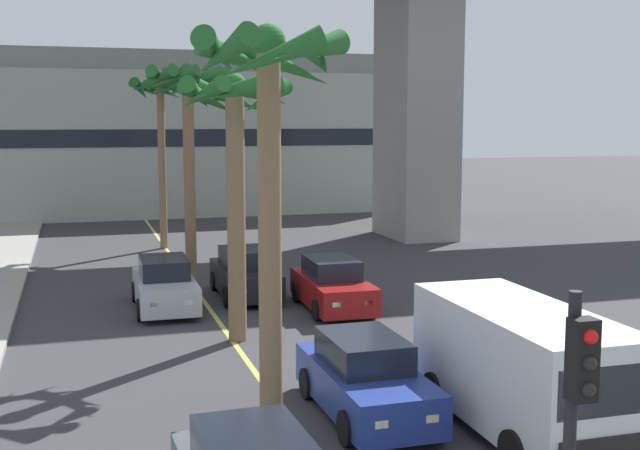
{
  "coord_description": "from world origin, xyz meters",
  "views": [
    {
      "loc": [
        -3.77,
        1.57,
        5.74
      ],
      "look_at": [
        0.0,
        14.0,
        4.04
      ],
      "focal_mm": 45.44,
      "sensor_mm": 36.0,
      "label": 1
    }
  ],
  "objects_px": {
    "palm_tree_farthest_median": "(187,104)",
    "palm_tree_far_median": "(268,118)",
    "car_queue_second": "(245,275)",
    "palm_tree_mid_median": "(235,132)",
    "delivery_van": "(521,366)",
    "car_queue_third": "(332,286)",
    "palm_tree_near_median": "(161,104)",
    "car_queue_fifth": "(365,379)",
    "car_queue_fourth": "(165,286)"
  },
  "relations": [
    {
      "from": "palm_tree_near_median",
      "to": "palm_tree_farthest_median",
      "type": "xyz_separation_m",
      "value": [
        0.17,
        -7.28,
        -0.12
      ]
    },
    {
      "from": "car_queue_second",
      "to": "delivery_van",
      "type": "xyz_separation_m",
      "value": [
        2.46,
        -12.88,
        0.57
      ]
    },
    {
      "from": "delivery_van",
      "to": "palm_tree_mid_median",
      "type": "height_order",
      "value": "palm_tree_mid_median"
    },
    {
      "from": "car_queue_fifth",
      "to": "palm_tree_far_median",
      "type": "relative_size",
      "value": 0.56
    },
    {
      "from": "palm_tree_near_median",
      "to": "palm_tree_far_median",
      "type": "xyz_separation_m",
      "value": [
        -0.47,
        -22.49,
        -0.64
      ]
    },
    {
      "from": "car_queue_fifth",
      "to": "palm_tree_mid_median",
      "type": "height_order",
      "value": "palm_tree_mid_median"
    },
    {
      "from": "car_queue_fourth",
      "to": "palm_tree_farthest_median",
      "type": "distance_m",
      "value": 7.33
    },
    {
      "from": "car_queue_second",
      "to": "delivery_van",
      "type": "height_order",
      "value": "delivery_van"
    },
    {
      "from": "car_queue_second",
      "to": "palm_tree_near_median",
      "type": "bearing_deg",
      "value": 97.66
    },
    {
      "from": "car_queue_third",
      "to": "delivery_van",
      "type": "relative_size",
      "value": 0.79
    },
    {
      "from": "car_queue_second",
      "to": "car_queue_third",
      "type": "height_order",
      "value": "same"
    },
    {
      "from": "palm_tree_mid_median",
      "to": "palm_tree_far_median",
      "type": "bearing_deg",
      "value": -95.85
    },
    {
      "from": "car_queue_second",
      "to": "palm_tree_far_median",
      "type": "bearing_deg",
      "value": -99.39
    },
    {
      "from": "car_queue_second",
      "to": "palm_tree_near_median",
      "type": "relative_size",
      "value": 0.54
    },
    {
      "from": "palm_tree_far_median",
      "to": "car_queue_fourth",
      "type": "bearing_deg",
      "value": 94.09
    },
    {
      "from": "palm_tree_near_median",
      "to": "palm_tree_far_median",
      "type": "relative_size",
      "value": 1.04
    },
    {
      "from": "delivery_van",
      "to": "palm_tree_mid_median",
      "type": "distance_m",
      "value": 9.53
    },
    {
      "from": "car_queue_fifth",
      "to": "palm_tree_mid_median",
      "type": "xyz_separation_m",
      "value": [
        -1.35,
        6.02,
        4.71
      ]
    },
    {
      "from": "car_queue_second",
      "to": "palm_tree_mid_median",
      "type": "height_order",
      "value": "palm_tree_mid_median"
    },
    {
      "from": "palm_tree_mid_median",
      "to": "palm_tree_farthest_median",
      "type": "height_order",
      "value": "palm_tree_farthest_median"
    },
    {
      "from": "palm_tree_mid_median",
      "to": "car_queue_second",
      "type": "bearing_deg",
      "value": 76.24
    },
    {
      "from": "palm_tree_near_median",
      "to": "palm_tree_mid_median",
      "type": "bearing_deg",
      "value": -89.31
    },
    {
      "from": "car_queue_fourth",
      "to": "palm_tree_farthest_median",
      "type": "relative_size",
      "value": 0.54
    },
    {
      "from": "car_queue_second",
      "to": "car_queue_third",
      "type": "relative_size",
      "value": 0.99
    },
    {
      "from": "delivery_van",
      "to": "palm_tree_farthest_median",
      "type": "height_order",
      "value": "palm_tree_farthest_median"
    },
    {
      "from": "car_queue_third",
      "to": "car_queue_fourth",
      "type": "height_order",
      "value": "same"
    },
    {
      "from": "palm_tree_near_median",
      "to": "delivery_van",
      "type": "bearing_deg",
      "value": -80.61
    },
    {
      "from": "delivery_van",
      "to": "car_queue_third",
      "type": "bearing_deg",
      "value": 91.59
    },
    {
      "from": "palm_tree_near_median",
      "to": "palm_tree_mid_median",
      "type": "distance_m",
      "value": 16.01
    },
    {
      "from": "car_queue_fifth",
      "to": "palm_tree_far_median",
      "type": "bearing_deg",
      "value": -166.12
    },
    {
      "from": "palm_tree_farthest_median",
      "to": "palm_tree_far_median",
      "type": "bearing_deg",
      "value": -92.45
    },
    {
      "from": "car_queue_fourth",
      "to": "delivery_van",
      "type": "bearing_deg",
      "value": -66.52
    },
    {
      "from": "car_queue_third",
      "to": "palm_tree_far_median",
      "type": "xyz_separation_m",
      "value": [
        -4.11,
        -9.14,
        5.04
      ]
    },
    {
      "from": "car_queue_second",
      "to": "car_queue_fourth",
      "type": "height_order",
      "value": "same"
    },
    {
      "from": "palm_tree_mid_median",
      "to": "palm_tree_far_median",
      "type": "xyz_separation_m",
      "value": [
        -0.67,
        -6.52,
        0.33
      ]
    },
    {
      "from": "palm_tree_far_median",
      "to": "palm_tree_near_median",
      "type": "bearing_deg",
      "value": 88.79
    },
    {
      "from": "car_queue_fourth",
      "to": "car_queue_fifth",
      "type": "relative_size",
      "value": 1.01
    },
    {
      "from": "palm_tree_near_median",
      "to": "palm_tree_farthest_median",
      "type": "relative_size",
      "value": 1.0
    },
    {
      "from": "car_queue_second",
      "to": "car_queue_fifth",
      "type": "height_order",
      "value": "same"
    },
    {
      "from": "car_queue_fourth",
      "to": "delivery_van",
      "type": "height_order",
      "value": "delivery_van"
    },
    {
      "from": "car_queue_fourth",
      "to": "palm_tree_farthest_median",
      "type": "bearing_deg",
      "value": 72.79
    },
    {
      "from": "car_queue_fourth",
      "to": "car_queue_fifth",
      "type": "distance_m",
      "value": 10.53
    },
    {
      "from": "palm_tree_mid_median",
      "to": "car_queue_fifth",
      "type": "bearing_deg",
      "value": -77.38
    },
    {
      "from": "car_queue_third",
      "to": "palm_tree_near_median",
      "type": "distance_m",
      "value": 14.96
    },
    {
      "from": "car_queue_fourth",
      "to": "palm_tree_far_median",
      "type": "xyz_separation_m",
      "value": [
        0.76,
        -10.66,
        5.04
      ]
    },
    {
      "from": "car_queue_third",
      "to": "palm_tree_far_median",
      "type": "distance_m",
      "value": 11.22
    },
    {
      "from": "delivery_van",
      "to": "palm_tree_near_median",
      "type": "xyz_separation_m",
      "value": [
        -3.92,
        23.7,
        5.12
      ]
    },
    {
      "from": "car_queue_third",
      "to": "car_queue_fourth",
      "type": "bearing_deg",
      "value": 162.67
    },
    {
      "from": "car_queue_second",
      "to": "delivery_van",
      "type": "bearing_deg",
      "value": -79.17
    },
    {
      "from": "car_queue_fifth",
      "to": "palm_tree_farthest_median",
      "type": "xyz_separation_m",
      "value": [
        -1.37,
        14.72,
        5.56
      ]
    }
  ]
}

